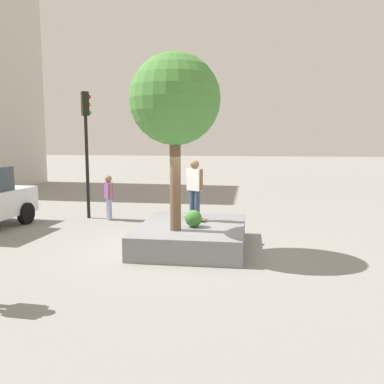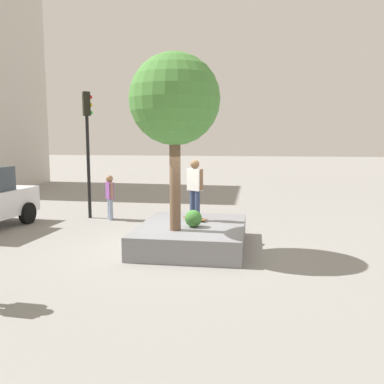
# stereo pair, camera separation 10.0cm
# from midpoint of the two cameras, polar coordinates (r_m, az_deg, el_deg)

# --- Properties ---
(ground_plane) EXTENTS (120.00, 120.00, 0.00)m
(ground_plane) POSITION_cam_midpoint_polar(r_m,az_deg,el_deg) (10.90, -1.97, -8.12)
(ground_plane) COLOR gray
(planter_ledge) EXTENTS (3.52, 2.84, 0.61)m
(planter_ledge) POSITION_cam_midpoint_polar(r_m,az_deg,el_deg) (11.14, 0.26, -6.16)
(planter_ledge) COLOR gray
(planter_ledge) RESTS_ON ground
(plaza_tree) EXTENTS (2.26, 2.26, 4.43)m
(plaza_tree) POSITION_cam_midpoint_polar(r_m,az_deg,el_deg) (10.21, -2.18, 12.78)
(plaza_tree) COLOR brown
(plaza_tree) RESTS_ON planter_ledge
(boxwood_shrub) EXTENTS (0.46, 0.46, 0.46)m
(boxwood_shrub) POSITION_cam_midpoint_polar(r_m,az_deg,el_deg) (10.73, 0.47, -3.76)
(boxwood_shrub) COLOR #3D7A33
(boxwood_shrub) RESTS_ON planter_ledge
(skateboard) EXTENTS (0.63, 0.78, 0.07)m
(skateboard) POSITION_cam_midpoint_polar(r_m,az_deg,el_deg) (11.62, 0.65, -3.76)
(skateboard) COLOR brown
(skateboard) RESTS_ON planter_ledge
(skateboarder) EXTENTS (0.40, 0.50, 1.68)m
(skateboarder) POSITION_cam_midpoint_polar(r_m,az_deg,el_deg) (11.47, 0.66, 1.08)
(skateboarder) COLOR navy
(skateboarder) RESTS_ON skateboard
(traffic_light_corner) EXTENTS (0.37, 0.37, 4.62)m
(traffic_light_corner) POSITION_cam_midpoint_polar(r_m,az_deg,el_deg) (15.34, -14.35, 8.06)
(traffic_light_corner) COLOR black
(traffic_light_corner) RESTS_ON ground
(pedestrian_crossing) EXTENTS (0.46, 0.42, 1.64)m
(pedestrian_crossing) POSITION_cam_midpoint_polar(r_m,az_deg,el_deg) (14.93, -11.35, -0.30)
(pedestrian_crossing) COLOR #8C9EB7
(pedestrian_crossing) RESTS_ON ground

